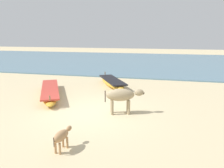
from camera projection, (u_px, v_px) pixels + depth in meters
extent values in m
plane|color=beige|center=(90.00, 112.00, 8.86)|extent=(80.00, 80.00, 0.00)
cube|color=slate|center=(140.00, 61.00, 25.05)|extent=(60.00, 20.00, 0.08)
ellipsoid|color=gold|center=(112.00, 83.00, 13.23)|extent=(2.52, 3.52, 0.40)
cube|color=black|center=(112.00, 80.00, 13.19)|extent=(2.29, 3.13, 0.07)
cube|color=olive|center=(111.00, 80.00, 13.46)|extent=(0.67, 0.46, 0.04)
cylinder|color=olive|center=(105.00, 73.00, 14.71)|extent=(0.06, 0.06, 0.20)
ellipsoid|color=gold|center=(50.00, 92.00, 11.15)|extent=(2.98, 4.52, 0.39)
cube|color=#CC3F33|center=(50.00, 89.00, 11.12)|extent=(2.69, 4.02, 0.07)
cube|color=olive|center=(50.00, 92.00, 10.79)|extent=(0.66, 0.43, 0.04)
cylinder|color=olive|center=(50.00, 98.00, 9.04)|extent=(0.06, 0.06, 0.20)
ellipsoid|color=tan|center=(120.00, 95.00, 8.53)|extent=(1.17, 0.74, 0.48)
ellipsoid|color=tan|center=(139.00, 93.00, 8.56)|extent=(0.41, 0.31, 0.26)
sphere|color=#2D2119|center=(143.00, 93.00, 8.58)|extent=(0.12, 0.12, 0.10)
cylinder|color=tan|center=(128.00, 106.00, 8.77)|extent=(0.11, 0.11, 0.54)
cylinder|color=tan|center=(129.00, 108.00, 8.54)|extent=(0.11, 0.11, 0.54)
cylinder|color=tan|center=(112.00, 106.00, 8.73)|extent=(0.11, 0.11, 0.54)
cylinder|color=tan|center=(112.00, 108.00, 8.50)|extent=(0.11, 0.11, 0.54)
cylinder|color=#2D2119|center=(105.00, 96.00, 8.51)|extent=(0.04, 0.04, 0.45)
ellipsoid|color=tan|center=(61.00, 136.00, 5.84)|extent=(0.31, 0.63, 0.27)
ellipsoid|color=tan|center=(69.00, 128.00, 6.20)|extent=(0.14, 0.21, 0.14)
sphere|color=#2D2119|center=(71.00, 128.00, 6.28)|extent=(0.06, 0.06, 0.06)
cylinder|color=tan|center=(63.00, 142.00, 6.08)|extent=(0.06, 0.06, 0.30)
cylinder|color=tan|center=(67.00, 143.00, 6.03)|extent=(0.06, 0.06, 0.30)
cylinder|color=tan|center=(55.00, 148.00, 5.75)|extent=(0.06, 0.06, 0.30)
cylinder|color=tan|center=(60.00, 149.00, 5.71)|extent=(0.06, 0.06, 0.30)
cylinder|color=#2D2119|center=(54.00, 142.00, 5.55)|extent=(0.02, 0.02, 0.25)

